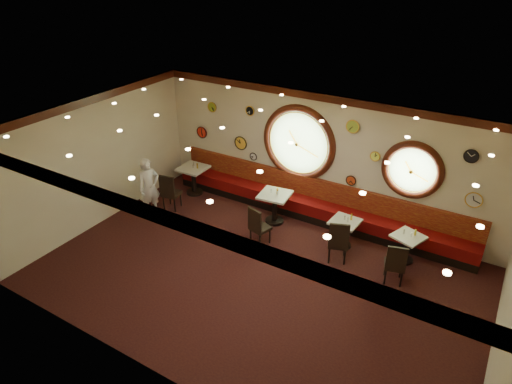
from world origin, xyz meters
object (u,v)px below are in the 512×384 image
object	(u,v)px
chair_b	(257,224)
condiment_d_bottle	(415,232)
condiment_c_salt	(345,218)
condiment_c_bottle	(351,217)
table_b	(275,204)
condiment_b_pepper	(278,193)
table_c	(344,230)
condiment_c_pepper	(348,220)
condiment_b_bottle	(277,191)
condiment_a_salt	(194,164)
waiter	(149,187)
condiment_d_salt	(404,232)
chair_a	(169,190)
chair_d	(396,262)
condiment_a_bottle	(197,166)
table_d	(407,245)
table_a	(194,177)
condiment_b_salt	(271,191)
condiment_a_pepper	(193,166)
chair_c	(338,239)
condiment_d_pepper	(412,235)

from	to	relation	value
chair_b	condiment_d_bottle	size ratio (longest dim) A/B	4.28
condiment_c_salt	condiment_c_bottle	xyz separation A→B (m)	(0.13, 0.06, 0.03)
table_b	condiment_b_pepper	xyz separation A→B (m)	(0.07, 0.01, 0.35)
table_b	table_c	xyz separation A→B (m)	(1.87, -0.10, -0.08)
condiment_c_pepper	condiment_c_bottle	world-z (taller)	condiment_c_bottle
condiment_c_pepper	condiment_b_bottle	size ratio (longest dim) A/B	0.74
condiment_a_salt	condiment_c_salt	world-z (taller)	condiment_a_salt
chair_b	waiter	world-z (taller)	waiter
condiment_d_salt	condiment_b_pepper	size ratio (longest dim) A/B	1.04
chair_a	chair_b	world-z (taller)	chair_a
chair_d	condiment_d_bottle	world-z (taller)	chair_d
table_c	condiment_d_bottle	distance (m)	1.55
condiment_c_bottle	condiment_d_bottle	bearing A→B (deg)	6.27
chair_d	condiment_c_pepper	bearing A→B (deg)	134.58
table_c	chair_b	world-z (taller)	chair_b
condiment_a_bottle	condiment_d_bottle	distance (m)	5.91
condiment_d_salt	condiment_c_pepper	bearing A→B (deg)	-169.99
condiment_c_pepper	condiment_d_bottle	size ratio (longest dim) A/B	0.81
table_b	condiment_d_bottle	xyz separation A→B (m)	(3.37, 0.17, 0.22)
chair_b	condiment_d_salt	size ratio (longest dim) A/B	5.61
table_d	condiment_b_pepper	distance (m)	3.22
table_a	condiment_b_salt	xyz separation A→B (m)	(2.56, -0.17, 0.34)
condiment_a_salt	condiment_b_salt	distance (m)	2.64
table_c	condiment_c_salt	world-z (taller)	condiment_c_salt
condiment_c_salt	condiment_a_bottle	world-z (taller)	condiment_a_bottle
condiment_b_pepper	condiment_c_pepper	distance (m)	1.88
chair_b	condiment_a_pepper	bearing A→B (deg)	173.16
condiment_c_salt	condiment_b_bottle	bearing A→B (deg)	177.21
condiment_b_pepper	waiter	bearing A→B (deg)	-156.30
condiment_b_salt	condiment_a_bottle	size ratio (longest dim) A/B	0.62
chair_d	table_c	bearing A→B (deg)	135.29
condiment_d_bottle	chair_c	bearing A→B (deg)	-147.04
chair_c	condiment_b_bottle	bearing A→B (deg)	136.84
table_d	waiter	size ratio (longest dim) A/B	0.49
condiment_a_salt	condiment_c_bottle	world-z (taller)	condiment_a_salt
condiment_d_salt	condiment_b_bottle	distance (m)	3.11
table_a	condiment_a_pepper	distance (m)	0.34
table_d	condiment_b_pepper	world-z (taller)	condiment_b_pepper
chair_a	condiment_c_pepper	world-z (taller)	chair_a
chair_d	condiment_c_salt	bearing A→B (deg)	134.29
condiment_d_bottle	condiment_a_salt	bearing A→B (deg)	178.94
table_a	chair_c	bearing A→B (deg)	-10.99
condiment_d_bottle	condiment_c_salt	bearing A→B (deg)	-171.94
table_b	condiment_c_pepper	bearing A→B (deg)	-3.35
condiment_c_bottle	condiment_d_bottle	size ratio (longest dim) A/B	1.09
table_d	condiment_d_pepper	world-z (taller)	condiment_d_pepper
table_a	waiter	bearing A→B (deg)	-99.54
table_a	condiment_d_salt	distance (m)	5.82
chair_c	waiter	world-z (taller)	waiter
condiment_a_pepper	waiter	bearing A→B (deg)	-100.28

